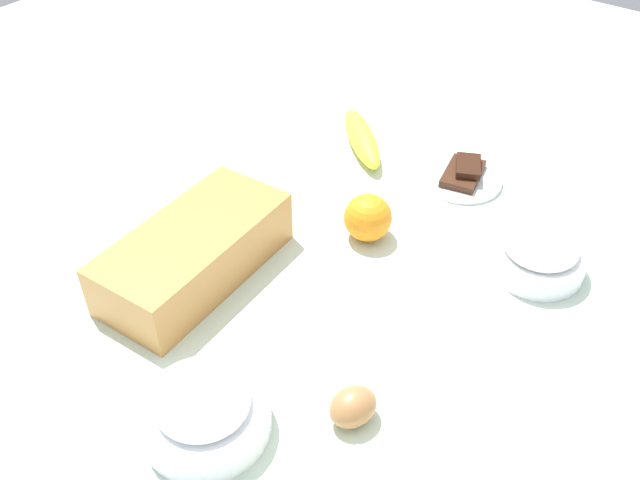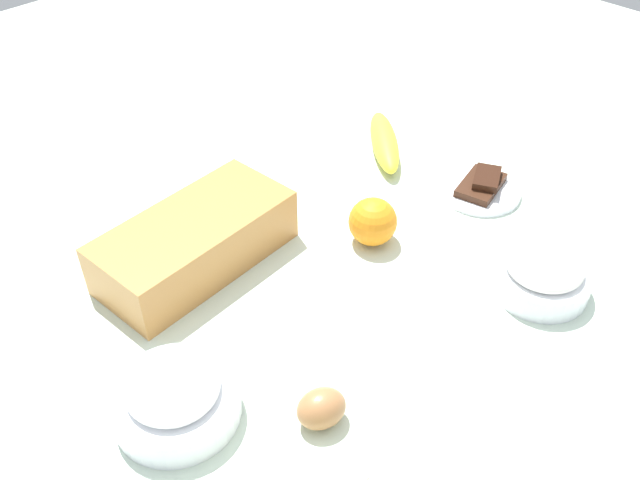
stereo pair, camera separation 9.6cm
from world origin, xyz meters
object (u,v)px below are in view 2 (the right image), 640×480
(orange_fruit, at_px, (373,222))
(chocolate_plate, at_px, (481,188))
(banana, at_px, (384,142))
(egg_near_butter, at_px, (321,408))
(flour_bowl, at_px, (542,274))
(sugar_bowl, at_px, (175,397))
(loaf_pan, at_px, (195,241))

(orange_fruit, height_order, chocolate_plate, orange_fruit)
(banana, xyz_separation_m, egg_near_butter, (-0.47, -0.31, 0.00))
(flour_bowl, bearing_deg, orange_fruit, 109.49)
(sugar_bowl, relative_size, chocolate_plate, 1.12)
(sugar_bowl, distance_m, orange_fruit, 0.39)
(loaf_pan, relative_size, banana, 1.51)
(banana, xyz_separation_m, orange_fruit, (-0.20, -0.15, 0.02))
(loaf_pan, relative_size, egg_near_butter, 4.99)
(flour_bowl, height_order, sugar_bowl, sugar_bowl)
(sugar_bowl, height_order, orange_fruit, orange_fruit)
(loaf_pan, distance_m, sugar_bowl, 0.26)
(sugar_bowl, relative_size, orange_fruit, 2.04)
(flour_bowl, bearing_deg, banana, 73.10)
(loaf_pan, height_order, orange_fruit, loaf_pan)
(sugar_bowl, relative_size, banana, 0.77)
(flour_bowl, height_order, egg_near_butter, flour_bowl)
(orange_fruit, bearing_deg, loaf_pan, 146.07)
(loaf_pan, bearing_deg, banana, -3.20)
(chocolate_plate, bearing_deg, egg_near_butter, -165.88)
(chocolate_plate, bearing_deg, banana, 94.80)
(egg_near_butter, bearing_deg, loaf_pan, 78.06)
(egg_near_butter, bearing_deg, sugar_bowl, 131.30)
(chocolate_plate, bearing_deg, sugar_bowl, -179.99)
(loaf_pan, xyz_separation_m, flour_bowl, (0.29, -0.37, -0.01))
(egg_near_butter, bearing_deg, chocolate_plate, 14.12)
(orange_fruit, bearing_deg, flour_bowl, -70.51)
(orange_fruit, bearing_deg, banana, 36.44)
(sugar_bowl, xyz_separation_m, chocolate_plate, (0.60, 0.00, -0.02))
(sugar_bowl, bearing_deg, orange_fruit, 6.82)
(loaf_pan, relative_size, orange_fruit, 4.02)
(banana, relative_size, chocolate_plate, 1.46)
(loaf_pan, bearing_deg, flour_bowl, -55.40)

